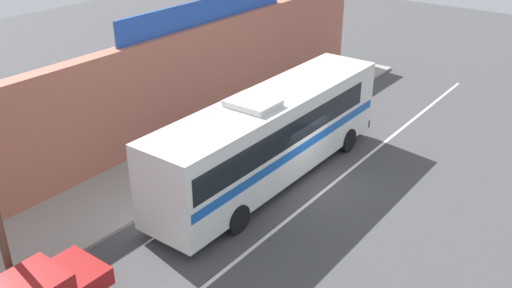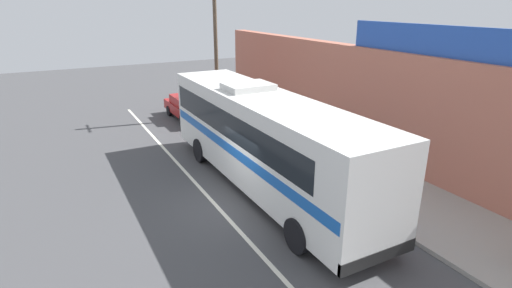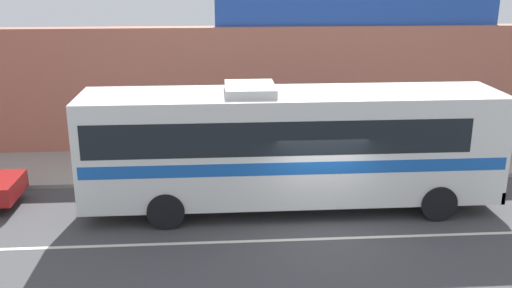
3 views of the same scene
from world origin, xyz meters
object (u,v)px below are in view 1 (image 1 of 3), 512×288
intercity_bus (271,133)px  motorcycle_purple (351,76)px  pedestrian_far_left (303,83)px  motorcycle_orange (344,83)px  pedestrian_near_shop (158,150)px

intercity_bus → motorcycle_purple: bearing=13.1°
motorcycle_purple → pedestrian_far_left: (-3.86, 0.74, 0.57)m
motorcycle_purple → pedestrian_far_left: size_ratio=1.11×
motorcycle_purple → motorcycle_orange: size_ratio=0.98×
motorcycle_purple → motorcycle_orange: (-1.16, -0.24, 0.00)m
motorcycle_orange → pedestrian_near_shop: 12.84m
intercity_bus → motorcycle_purple: size_ratio=6.38×
motorcycle_orange → pedestrian_near_shop: bearing=173.6°
intercity_bus → pedestrian_near_shop: intercity_bus is taller
pedestrian_far_left → pedestrian_near_shop: pedestrian_far_left is taller
motorcycle_purple → motorcycle_orange: bearing=-168.1°
intercity_bus → motorcycle_orange: 10.87m
motorcycle_purple → intercity_bus: bearing=-166.9°
motorcycle_purple → pedestrian_far_left: 3.97m
intercity_bus → pedestrian_far_left: bearing=23.9°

